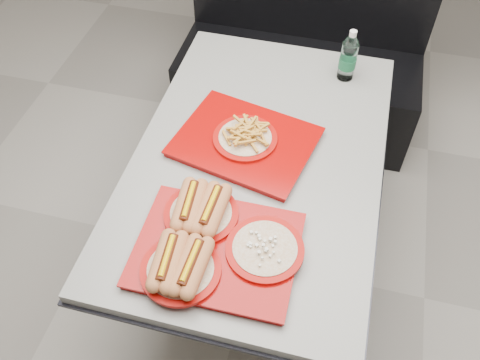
% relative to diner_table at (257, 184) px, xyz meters
% --- Properties ---
extents(ground, '(6.00, 6.00, 0.00)m').
position_rel_diner_table_xyz_m(ground, '(0.00, 0.00, -0.58)').
color(ground, gray).
rests_on(ground, ground).
extents(diner_table, '(0.92, 1.42, 0.75)m').
position_rel_diner_table_xyz_m(diner_table, '(0.00, 0.00, 0.00)').
color(diner_table, black).
rests_on(diner_table, ground).
extents(booth_bench, '(1.30, 0.57, 1.35)m').
position_rel_diner_table_xyz_m(booth_bench, '(0.00, 1.09, -0.18)').
color(booth_bench, black).
rests_on(booth_bench, ground).
extents(tray_near, '(0.52, 0.46, 0.11)m').
position_rel_diner_table_xyz_m(tray_near, '(-0.06, -0.43, 0.21)').
color(tray_near, '#930504').
rests_on(tray_near, diner_table).
extents(tray_far, '(0.56, 0.48, 0.10)m').
position_rel_diner_table_xyz_m(tray_far, '(-0.06, 0.04, 0.19)').
color(tray_far, '#930504').
rests_on(tray_far, diner_table).
extents(water_bottle, '(0.07, 0.07, 0.23)m').
position_rel_diner_table_xyz_m(water_bottle, '(0.25, 0.53, 0.26)').
color(water_bottle, silver).
rests_on(water_bottle, diner_table).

